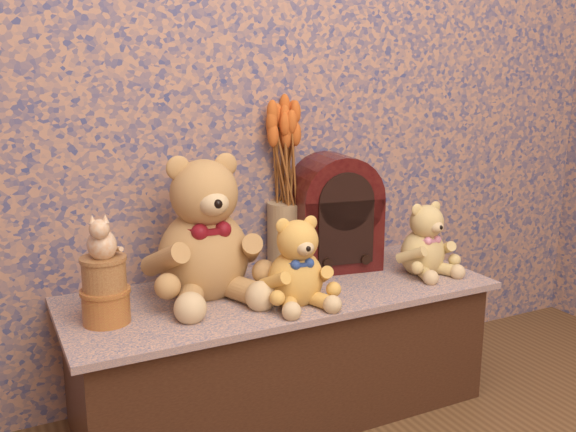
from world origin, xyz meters
name	(u,v)px	position (x,y,z in m)	size (l,w,h in m)	color
display_shelf	(281,351)	(0.00, 1.25, 0.20)	(1.30, 0.51, 0.40)	#3A4A76
teddy_large	(203,220)	(-0.22, 1.32, 0.63)	(0.36, 0.43, 0.45)	#9E723D
teddy_medium	(296,257)	(-0.01, 1.14, 0.54)	(0.22, 0.26, 0.27)	gold
teddy_small	(424,235)	(0.49, 1.20, 0.53)	(0.20, 0.24, 0.25)	#D9BE67
cathedral_radio	(334,211)	(0.26, 1.39, 0.60)	(0.28, 0.20, 0.38)	#390A0B
ceramic_vase	(287,235)	(0.12, 1.45, 0.52)	(0.13, 0.13, 0.22)	tan
dried_stalks	(287,137)	(0.12, 1.45, 0.84)	(0.23, 0.23, 0.43)	#CD5B20
biscuit_tin_lower	(106,306)	(-0.52, 1.23, 0.45)	(0.12, 0.12, 0.09)	gold
biscuit_tin_upper	(104,274)	(-0.52, 1.23, 0.54)	(0.11, 0.11, 0.09)	tan
cat_figurine	(101,235)	(-0.52, 1.23, 0.64)	(0.09, 0.10, 0.12)	silver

